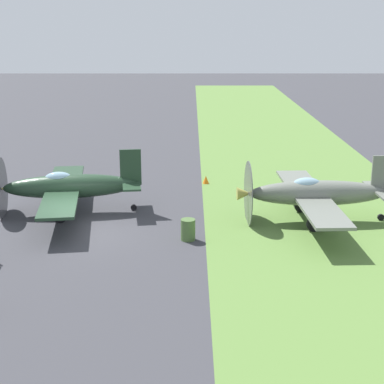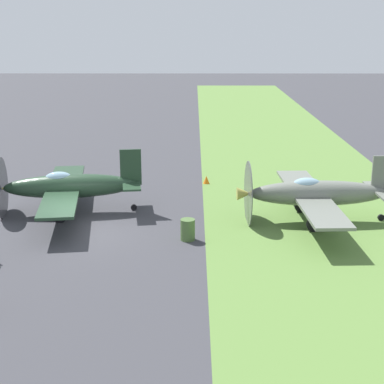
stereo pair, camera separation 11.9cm
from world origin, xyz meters
TOP-DOWN VIEW (x-y plane):
  - ground_plane at (0.00, 0.00)m, footprint 160.00×160.00m
  - grass_verge at (0.00, -10.80)m, footprint 120.00×11.00m
  - airplane_lead at (2.85, 1.09)m, footprint 8.85×7.03m
  - airplane_wingman at (1.68, -10.29)m, footprint 8.87×7.04m
  - fuel_drum at (-0.70, -4.58)m, footprint 0.60×0.60m
  - runway_marker_cone at (8.10, -5.53)m, footprint 0.36×0.36m

SIDE VIEW (x-z plane):
  - ground_plane at x=0.00m, z-range 0.00..0.00m
  - grass_verge at x=0.00m, z-range 0.00..0.01m
  - runway_marker_cone at x=8.10m, z-range 0.00..0.44m
  - fuel_drum at x=-0.70m, z-range 0.00..0.90m
  - airplane_lead at x=2.85m, z-range -0.26..2.88m
  - airplane_wingman at x=1.68m, z-range -0.26..2.91m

